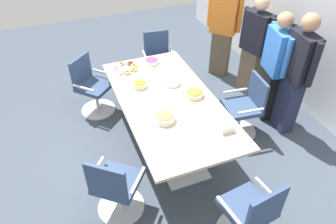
{
  "coord_description": "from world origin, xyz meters",
  "views": [
    {
      "loc": [
        3.07,
        -1.21,
        3.18
      ],
      "look_at": [
        0.0,
        0.0,
        0.55
      ],
      "focal_mm": 33.85,
      "sensor_mm": 36.0,
      "label": 1
    }
  ],
  "objects_px": {
    "office_chair_3": "(116,189)",
    "office_chair_4": "(250,215)",
    "snack_bowl_cookies": "(165,117)",
    "donut_platter": "(125,68)",
    "plate_stack": "(172,82)",
    "person_standing_1": "(254,46)",
    "conference_table": "(168,108)",
    "person_standing_0": "(223,28)",
    "office_chair_0": "(244,110)",
    "napkin_pile": "(226,126)",
    "person_standing_2": "(274,67)",
    "snack_bowl_candy_mix": "(152,61)",
    "office_chair_2": "(92,88)",
    "snack_bowl_chips_orange": "(140,84)",
    "office_chair_1": "(159,61)",
    "person_standing_3": "(296,74)",
    "snack_bowl_pretzels": "(194,93)"
  },
  "relations": [
    {
      "from": "office_chair_1",
      "to": "office_chair_3",
      "type": "relative_size",
      "value": 1.0
    },
    {
      "from": "office_chair_0",
      "to": "napkin_pile",
      "type": "xyz_separation_m",
      "value": [
        0.59,
        -0.69,
        0.39
      ]
    },
    {
      "from": "person_standing_1",
      "to": "conference_table",
      "type": "bearing_deg",
      "value": 97.75
    },
    {
      "from": "conference_table",
      "to": "snack_bowl_chips_orange",
      "type": "bearing_deg",
      "value": -149.44
    },
    {
      "from": "plate_stack",
      "to": "office_chair_4",
      "type": "bearing_deg",
      "value": 1.02
    },
    {
      "from": "person_standing_2",
      "to": "donut_platter",
      "type": "xyz_separation_m",
      "value": [
        -0.91,
        -1.96,
        -0.1
      ]
    },
    {
      "from": "office_chair_0",
      "to": "snack_bowl_chips_orange",
      "type": "bearing_deg",
      "value": 72.1
    },
    {
      "from": "office_chair_0",
      "to": "office_chair_2",
      "type": "relative_size",
      "value": 1.0
    },
    {
      "from": "person_standing_0",
      "to": "person_standing_1",
      "type": "distance_m",
      "value": 0.75
    },
    {
      "from": "napkin_pile",
      "to": "person_standing_3",
      "type": "bearing_deg",
      "value": 109.25
    },
    {
      "from": "person_standing_0",
      "to": "donut_platter",
      "type": "height_order",
      "value": "person_standing_0"
    },
    {
      "from": "office_chair_2",
      "to": "snack_bowl_pretzels",
      "type": "bearing_deg",
      "value": 91.18
    },
    {
      "from": "office_chair_2",
      "to": "napkin_pile",
      "type": "relative_size",
      "value": 5.63
    },
    {
      "from": "office_chair_3",
      "to": "office_chair_4",
      "type": "height_order",
      "value": "same"
    },
    {
      "from": "office_chair_1",
      "to": "office_chair_3",
      "type": "bearing_deg",
      "value": 66.56
    },
    {
      "from": "conference_table",
      "to": "person_standing_2",
      "type": "bearing_deg",
      "value": 91.37
    },
    {
      "from": "snack_bowl_cookies",
      "to": "plate_stack",
      "type": "height_order",
      "value": "snack_bowl_cookies"
    },
    {
      "from": "conference_table",
      "to": "person_standing_0",
      "type": "relative_size",
      "value": 1.4
    },
    {
      "from": "plate_stack",
      "to": "napkin_pile",
      "type": "distance_m",
      "value": 1.12
    },
    {
      "from": "person_standing_1",
      "to": "snack_bowl_cookies",
      "type": "relative_size",
      "value": 6.73
    },
    {
      "from": "office_chair_0",
      "to": "snack_bowl_candy_mix",
      "type": "height_order",
      "value": "office_chair_0"
    },
    {
      "from": "office_chair_3",
      "to": "person_standing_2",
      "type": "height_order",
      "value": "person_standing_2"
    },
    {
      "from": "person_standing_0",
      "to": "plate_stack",
      "type": "height_order",
      "value": "person_standing_0"
    },
    {
      "from": "office_chair_2",
      "to": "napkin_pile",
      "type": "height_order",
      "value": "office_chair_2"
    },
    {
      "from": "person_standing_2",
      "to": "snack_bowl_cookies",
      "type": "relative_size",
      "value": 6.76
    },
    {
      "from": "person_standing_3",
      "to": "snack_bowl_chips_orange",
      "type": "distance_m",
      "value": 2.1
    },
    {
      "from": "person_standing_3",
      "to": "snack_bowl_chips_orange",
      "type": "xyz_separation_m",
      "value": [
        -0.73,
        -1.97,
        -0.13
      ]
    },
    {
      "from": "snack_bowl_candy_mix",
      "to": "napkin_pile",
      "type": "height_order",
      "value": "napkin_pile"
    },
    {
      "from": "office_chair_2",
      "to": "snack_bowl_pretzels",
      "type": "distance_m",
      "value": 1.71
    },
    {
      "from": "snack_bowl_pretzels",
      "to": "person_standing_2",
      "type": "bearing_deg",
      "value": 93.56
    },
    {
      "from": "snack_bowl_chips_orange",
      "to": "plate_stack",
      "type": "xyz_separation_m",
      "value": [
        0.09,
        0.43,
        -0.02
      ]
    },
    {
      "from": "person_standing_3",
      "to": "plate_stack",
      "type": "distance_m",
      "value": 1.67
    },
    {
      "from": "snack_bowl_candy_mix",
      "to": "person_standing_0",
      "type": "bearing_deg",
      "value": 107.05
    },
    {
      "from": "conference_table",
      "to": "office_chair_2",
      "type": "bearing_deg",
      "value": -144.55
    },
    {
      "from": "conference_table",
      "to": "snack_bowl_chips_orange",
      "type": "xyz_separation_m",
      "value": [
        -0.42,
        -0.25,
        0.17
      ]
    },
    {
      "from": "person_standing_2",
      "to": "napkin_pile",
      "type": "height_order",
      "value": "person_standing_2"
    },
    {
      "from": "napkin_pile",
      "to": "office_chair_2",
      "type": "bearing_deg",
      "value": -147.54
    },
    {
      "from": "snack_bowl_cookies",
      "to": "snack_bowl_candy_mix",
      "type": "bearing_deg",
      "value": 167.37
    },
    {
      "from": "office_chair_3",
      "to": "person_standing_3",
      "type": "relative_size",
      "value": 0.51
    },
    {
      "from": "snack_bowl_cookies",
      "to": "person_standing_2",
      "type": "bearing_deg",
      "value": 102.7
    },
    {
      "from": "conference_table",
      "to": "snack_bowl_candy_mix",
      "type": "height_order",
      "value": "snack_bowl_candy_mix"
    },
    {
      "from": "person_standing_3",
      "to": "snack_bowl_candy_mix",
      "type": "relative_size",
      "value": 8.05
    },
    {
      "from": "snack_bowl_pretzels",
      "to": "donut_platter",
      "type": "relative_size",
      "value": 0.65
    },
    {
      "from": "office_chair_0",
      "to": "person_standing_2",
      "type": "relative_size",
      "value": 0.54
    },
    {
      "from": "person_standing_2",
      "to": "person_standing_1",
      "type": "bearing_deg",
      "value": 4.28
    },
    {
      "from": "snack_bowl_cookies",
      "to": "snack_bowl_candy_mix",
      "type": "xyz_separation_m",
      "value": [
        -1.35,
        0.3,
        -0.01
      ]
    },
    {
      "from": "office_chair_0",
      "to": "plate_stack",
      "type": "bearing_deg",
      "value": 67.03
    },
    {
      "from": "conference_table",
      "to": "person_standing_3",
      "type": "xyz_separation_m",
      "value": [
        0.32,
        1.72,
        0.3
      ]
    },
    {
      "from": "office_chair_1",
      "to": "snack_bowl_chips_orange",
      "type": "distance_m",
      "value": 1.39
    },
    {
      "from": "snack_bowl_cookies",
      "to": "donut_platter",
      "type": "distance_m",
      "value": 1.33
    }
  ]
}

